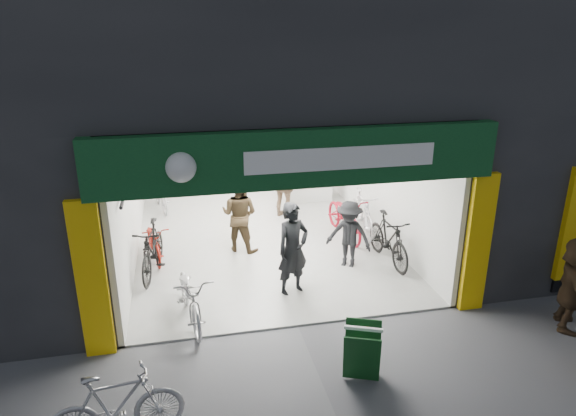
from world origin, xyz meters
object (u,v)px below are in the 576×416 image
object	(u,v)px
bike_left_front	(190,296)
parked_bike	(116,407)
bike_right_front	(388,239)
sandwich_board	(362,351)

from	to	relation	value
bike_left_front	parked_bike	size ratio (longest dim) A/B	1.14
bike_right_front	parked_bike	world-z (taller)	bike_right_front
bike_right_front	sandwich_board	size ratio (longest dim) A/B	2.26
bike_left_front	sandwich_board	bearing A→B (deg)	-48.76
bike_left_front	bike_right_front	size ratio (longest dim) A/B	1.02
parked_bike	sandwich_board	bearing A→B (deg)	-88.43
sandwich_board	bike_left_front	bearing A→B (deg)	161.30
parked_bike	sandwich_board	size ratio (longest dim) A/B	2.02
bike_right_front	parked_bike	xyz separation A→B (m)	(-5.30, -4.06, -0.06)
bike_left_front	sandwich_board	size ratio (longest dim) A/B	2.30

